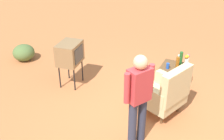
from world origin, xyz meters
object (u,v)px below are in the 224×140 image
Objects in this scene: tv_on_stand at (70,53)px; bottle_wine_green at (181,59)px; soda_can_blue at (168,66)px; bottle_short_clear at (179,59)px; person_standing at (139,96)px; armchair at (165,92)px; bottle_tall_amber at (177,64)px; flower_vase at (187,60)px; side_table at (174,70)px.

bottle_wine_green is at bearing 110.06° from tv_on_stand.
bottle_short_clear is at bearing 156.34° from soda_can_blue.
tv_on_stand is at bearing -118.08° from person_standing.
armchair reaches higher than bottle_tall_amber.
bottle_wine_green is 1.21× the size of flower_vase.
person_standing reaches higher than bottle_wine_green.
soda_can_blue is at bearing -39.43° from bottle_wine_green.
armchair is 1.04m from flower_vase.
bottle_wine_green is (-0.95, 0.03, 0.28)m from armchair.
bottle_tall_amber is at bearing -25.35° from flower_vase.
soda_can_blue is (-0.58, 2.05, -0.10)m from tv_on_stand.
bottle_tall_amber reaches higher than side_table.
tv_on_stand is 2.40m from bottle_wine_green.
bottle_wine_green is at bearing 177.27° from bottle_tall_amber.
soda_can_blue is (-1.67, 0.01, -0.26)m from person_standing.
side_table is at bearing -11.26° from bottle_short_clear.
person_standing is (1.09, 2.04, 0.16)m from tv_on_stand.
armchair is 3.31× the size of bottle_wine_green.
armchair is 1.03× the size of tv_on_stand.
soda_can_blue is at bearing 179.62° from person_standing.
bottle_short_clear reaches higher than soda_can_blue.
bottle_short_clear is 0.12m from bottle_wine_green.
armchair reaches higher than bottle_short_clear.
armchair is 1.71× the size of side_table.
bottle_wine_green is at bearing 29.53° from bottle_short_clear.
bottle_short_clear is at bearing 175.45° from person_standing.
tv_on_stand is 5.15× the size of bottle_short_clear.
bottle_wine_green is (-0.08, 0.09, 0.25)m from side_table.
side_table is 0.29m from bottle_tall_amber.
side_table is 2.34× the size of flower_vase.
armchair is at bearing -1.89° from bottle_wine_green.
bottle_tall_amber reaches higher than flower_vase.
bottle_tall_amber is (-0.72, 0.02, 0.27)m from armchair.
tv_on_stand is 3.43× the size of bottle_tall_amber.
bottle_wine_green reaches higher than bottle_tall_amber.
armchair is 5.30× the size of bottle_short_clear.
armchair reaches higher than bottle_wine_green.
armchair reaches higher than tv_on_stand.
tv_on_stand is 2.32m from bottle_tall_amber.
flower_vase is at bearing 120.89° from side_table.
bottle_short_clear is (-1.05, -0.02, 0.22)m from armchair.
tv_on_stand is 2.53m from flower_vase.
side_table is at bearing 108.90° from tv_on_stand.
bottle_short_clear is (-0.17, 0.03, 0.19)m from side_table.
person_standing is at bearing -9.65° from flower_vase.
bottle_short_clear reaches higher than side_table.
bottle_wine_green is at bearing -70.18° from flower_vase.
bottle_short_clear is at bearing 168.74° from side_table.
flower_vase is at bearing 171.38° from armchair.
tv_on_stand is at bearing -69.94° from bottle_wine_green.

